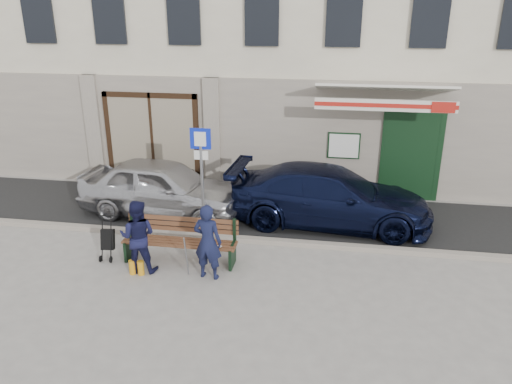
% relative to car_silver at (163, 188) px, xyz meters
% --- Properties ---
extents(ground, '(80.00, 80.00, 0.00)m').
position_rel_car_silver_xyz_m(ground, '(2.20, -2.76, -0.73)').
color(ground, '#9E9991').
rests_on(ground, ground).
extents(asphalt_lane, '(60.00, 3.20, 0.01)m').
position_rel_car_silver_xyz_m(asphalt_lane, '(2.20, 0.34, -0.72)').
color(asphalt_lane, '#282828').
rests_on(asphalt_lane, ground).
extents(curb, '(60.00, 0.18, 0.12)m').
position_rel_car_silver_xyz_m(curb, '(2.20, -1.26, -0.67)').
color(curb, '#9E9384').
rests_on(curb, ground).
extents(building, '(20.00, 8.27, 10.00)m').
position_rel_car_silver_xyz_m(building, '(2.21, 5.69, 4.25)').
color(building, beige).
rests_on(building, ground).
extents(car_silver, '(4.40, 2.08, 1.45)m').
position_rel_car_silver_xyz_m(car_silver, '(0.00, 0.00, 0.00)').
color(car_silver, silver).
rests_on(car_silver, ground).
extents(car_navy, '(5.02, 2.30, 1.42)m').
position_rel_car_silver_xyz_m(car_navy, '(4.20, 0.10, -0.01)').
color(car_navy, black).
rests_on(car_navy, ground).
extents(parking_sign, '(0.47, 0.08, 2.55)m').
position_rel_car_silver_xyz_m(parking_sign, '(1.31, -0.97, 0.97)').
color(parking_sign, gray).
rests_on(parking_sign, ground).
extents(bench, '(2.40, 1.17, 0.98)m').
position_rel_car_silver_xyz_m(bench, '(1.13, -2.37, -0.27)').
color(bench, brown).
rests_on(bench, ground).
extents(man, '(0.61, 0.44, 1.55)m').
position_rel_car_silver_xyz_m(man, '(1.93, -2.91, 0.05)').
color(man, '#141837').
rests_on(man, ground).
extents(woman, '(0.78, 0.64, 1.52)m').
position_rel_car_silver_xyz_m(woman, '(0.48, -2.86, 0.03)').
color(woman, '#141537').
rests_on(woman, ground).
extents(stroller, '(0.30, 0.41, 0.94)m').
position_rel_car_silver_xyz_m(stroller, '(-0.37, -2.49, -0.31)').
color(stroller, black).
rests_on(stroller, ground).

